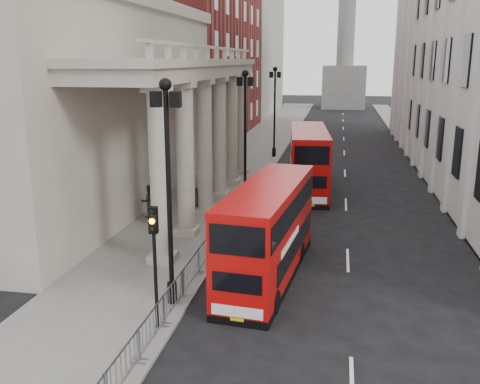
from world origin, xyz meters
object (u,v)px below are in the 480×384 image
(lamp_post_mid, at_px, (245,126))
(bus_far, at_px, (308,159))
(traffic_light, at_px, (154,245))
(lamp_post_north, at_px, (275,106))
(pedestrian_a, at_px, (196,201))
(monument_column, at_px, (347,21))
(pedestrian_c, at_px, (226,173))
(lamp_post_south, at_px, (168,179))
(pedestrian_b, at_px, (149,201))
(bus_near, at_px, (268,230))

(lamp_post_mid, height_order, bus_far, lamp_post_mid)
(traffic_light, bearing_deg, lamp_post_north, 90.17)
(traffic_light, bearing_deg, bus_far, 79.77)
(pedestrian_a, bearing_deg, monument_column, 50.41)
(lamp_post_north, distance_m, pedestrian_c, 12.85)
(monument_column, bearing_deg, pedestrian_c, -97.29)
(lamp_post_south, bearing_deg, monument_column, 85.71)
(monument_column, xyz_separation_m, traffic_light, (-6.50, -90.02, -12.88))
(pedestrian_a, height_order, pedestrian_c, pedestrian_a)
(lamp_post_north, distance_m, pedestrian_b, 22.27)
(pedestrian_b, bearing_deg, lamp_post_mid, -162.79)
(pedestrian_a, distance_m, pedestrian_b, 2.79)
(lamp_post_north, xyz_separation_m, bus_far, (3.94, -12.75, -2.63))
(traffic_light, height_order, bus_far, traffic_light)
(lamp_post_north, distance_m, bus_near, 28.92)
(monument_column, relative_size, bus_far, 5.26)
(pedestrian_c, bearing_deg, lamp_post_mid, -71.29)
(bus_near, height_order, pedestrian_a, bus_near)
(lamp_post_mid, distance_m, pedestrian_a, 6.18)
(lamp_post_north, relative_size, pedestrian_a, 5.24)
(pedestrian_b, xyz_separation_m, pedestrian_c, (2.59, 9.40, -0.19))
(lamp_post_mid, height_order, pedestrian_c, lamp_post_mid)
(monument_column, relative_size, lamp_post_north, 6.51)
(bus_far, xyz_separation_m, pedestrian_b, (-8.63, -8.68, -1.20))
(lamp_post_mid, bearing_deg, lamp_post_south, -90.00)
(monument_column, distance_m, bus_near, 85.80)
(bus_near, bearing_deg, bus_far, 93.07)
(lamp_post_south, height_order, lamp_post_mid, same)
(lamp_post_mid, bearing_deg, lamp_post_north, 90.00)
(monument_column, distance_m, lamp_post_mid, 73.14)
(monument_column, distance_m, pedestrian_c, 70.22)
(monument_column, distance_m, pedestrian_a, 78.15)
(lamp_post_south, distance_m, pedestrian_a, 12.68)
(pedestrian_b, bearing_deg, bus_far, -166.82)
(lamp_post_mid, xyz_separation_m, pedestrian_c, (-2.10, 3.97, -4.02))
(traffic_light, bearing_deg, monument_column, 85.87)
(lamp_post_north, distance_m, traffic_light, 34.07)
(lamp_post_south, height_order, pedestrian_a, lamp_post_south)
(traffic_light, height_order, pedestrian_a, traffic_light)
(monument_column, distance_m, pedestrian_b, 79.66)
(monument_column, distance_m, lamp_post_south, 88.94)
(traffic_light, distance_m, pedestrian_a, 14.21)
(bus_far, height_order, pedestrian_b, bus_far)
(lamp_post_north, bearing_deg, pedestrian_c, -99.90)
(bus_near, bearing_deg, monument_column, 93.47)
(monument_column, relative_size, pedestrian_b, 28.21)
(bus_far, xyz_separation_m, pedestrian_a, (-6.14, -7.42, -1.37))
(monument_column, height_order, pedestrian_c, monument_column)
(lamp_post_north, height_order, pedestrian_c, lamp_post_north)
(bus_far, bearing_deg, pedestrian_b, -140.15)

